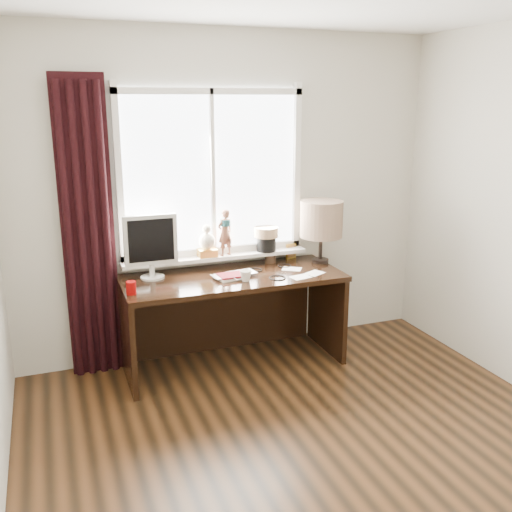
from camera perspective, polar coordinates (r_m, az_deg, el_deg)
name	(u,v)px	position (r m, az deg, el deg)	size (l,w,h in m)	color
floor	(343,484)	(3.44, 8.71, -21.64)	(3.50, 4.00, 0.00)	#4B2C15
wall_back	(229,197)	(4.65, -2.67, 5.92)	(3.50, 2.60, 0.00)	beige
laptop	(234,275)	(4.38, -2.18, -1.91)	(0.35, 0.23, 0.03)	silver
mug	(246,275)	(4.26, -1.03, -1.95)	(0.09, 0.08, 0.09)	white
red_cup	(131,288)	(4.07, -12.37, -3.13)	(0.07, 0.07, 0.09)	#730201
window	(215,198)	(4.57, -4.15, 5.82)	(1.52, 0.22, 1.40)	white
curtain	(88,233)	(4.39, -16.46, 2.27)	(0.38, 0.09, 2.25)	black
desk	(229,301)	(4.57, -2.69, -4.54)	(1.70, 0.70, 0.75)	black
monitor	(151,243)	(4.34, -10.48, 1.31)	(0.40, 0.18, 0.49)	beige
notebook_stack	(231,276)	(4.34, -2.50, -2.03)	(0.25, 0.21, 0.03)	beige
brush_holder	(270,255)	(4.74, 1.44, 0.05)	(0.09, 0.09, 0.25)	black
icon_frame	(291,251)	(4.87, 3.52, 0.49)	(0.10, 0.04, 0.13)	gold
table_lamp	(321,220)	(4.70, 6.55, 3.62)	(0.35, 0.35, 0.52)	black
loose_papers	(302,273)	(4.48, 4.64, -1.71)	(0.32, 0.38, 0.00)	white
desk_cables	(274,272)	(4.49, 1.84, -1.60)	(0.38, 0.42, 0.01)	black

